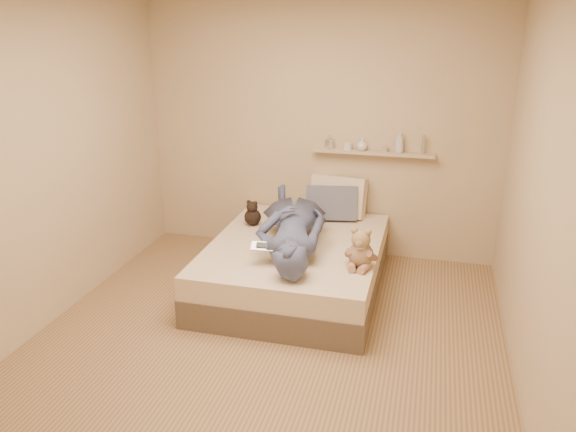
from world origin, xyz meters
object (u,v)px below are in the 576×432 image
(wall_shelf, at_px, (373,153))
(teddy_bear, at_px, (361,251))
(dark_plush, at_px, (253,214))
(pillow_grey, at_px, (331,203))
(person, at_px, (292,224))
(bed, at_px, (296,265))
(pillow_cream, at_px, (338,196))
(game_console, at_px, (262,246))

(wall_shelf, bearing_deg, teddy_bear, -86.61)
(dark_plush, bearing_deg, teddy_bear, -31.71)
(dark_plush, relative_size, pillow_grey, 0.50)
(dark_plush, xyz_separation_m, wall_shelf, (1.06, 0.58, 0.54))
(pillow_grey, distance_m, person, 0.78)
(dark_plush, xyz_separation_m, pillow_grey, (0.71, 0.36, 0.06))
(bed, relative_size, pillow_grey, 3.80)
(dark_plush, height_order, pillow_grey, pillow_grey)
(teddy_bear, xyz_separation_m, pillow_cream, (-0.39, 1.21, 0.06))
(pillow_cream, relative_size, wall_shelf, 0.46)
(pillow_grey, bearing_deg, teddy_bear, -67.83)
(pillow_cream, relative_size, pillow_grey, 1.10)
(bed, bearing_deg, dark_plush, 147.35)
(teddy_bear, distance_m, pillow_cream, 1.27)
(person, relative_size, wall_shelf, 1.37)
(person, xyz_separation_m, wall_shelf, (0.57, 0.97, 0.45))
(bed, height_order, dark_plush, dark_plush)
(teddy_bear, relative_size, pillow_grey, 0.69)
(pillow_grey, bearing_deg, bed, -105.56)
(person, bearing_deg, teddy_bear, 141.71)
(pillow_cream, distance_m, wall_shelf, 0.55)
(game_console, bearing_deg, bed, 74.76)
(person, height_order, wall_shelf, wall_shelf)
(pillow_cream, relative_size, person, 0.33)
(bed, xyz_separation_m, wall_shelf, (0.55, 0.91, 0.88))
(teddy_bear, distance_m, wall_shelf, 1.38)
(bed, bearing_deg, wall_shelf, 58.82)
(game_console, xyz_separation_m, dark_plush, (-0.37, 0.87, -0.06))
(pillow_cream, bearing_deg, teddy_bear, -72.07)
(game_console, height_order, pillow_cream, pillow_cream)
(teddy_bear, bearing_deg, game_console, -168.19)
(pillow_grey, relative_size, wall_shelf, 0.42)
(wall_shelf, bearing_deg, game_console, -115.72)
(dark_plush, distance_m, pillow_cream, 0.91)
(wall_shelf, bearing_deg, pillow_cream, -165.87)
(pillow_grey, height_order, person, person)
(game_console, distance_m, dark_plush, 0.94)
(teddy_bear, bearing_deg, pillow_grey, 112.17)
(pillow_cream, xyz_separation_m, pillow_grey, (-0.04, -0.14, -0.03))
(teddy_bear, bearing_deg, pillow_cream, 107.93)
(pillow_cream, bearing_deg, wall_shelf, 14.13)
(bed, height_order, person, person)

